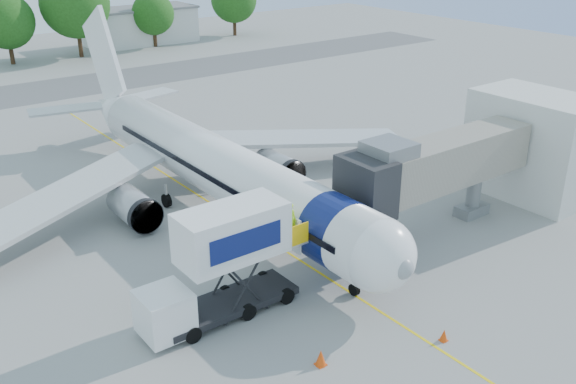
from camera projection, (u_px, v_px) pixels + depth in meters
ground at (250, 228)px, 39.65m from camera, size 160.00×160.00×0.00m
guidance_line at (250, 228)px, 39.65m from camera, size 0.15×70.00×0.01m
taxiway_strip at (37, 92)px, 70.43m from camera, size 120.00×10.00×0.01m
aircraft at (213, 165)px, 41.50m from camera, size 34.17×37.73×11.35m
jet_bridge at (430, 167)px, 37.22m from camera, size 13.90×3.20×6.60m
terminal_stub at (533, 145)px, 43.37m from camera, size 5.00×8.00×7.00m
catering_hiloader at (221, 265)px, 29.96m from camera, size 8.53×2.44×5.50m
ground_tug at (569, 334)px, 28.27m from camera, size 4.25×2.99×1.54m
safety_cone_a at (444, 335)px, 29.05m from camera, size 0.38×0.38×0.60m
safety_cone_b at (321, 358)px, 27.44m from camera, size 0.48×0.48×0.77m
outbuilding_right at (141, 25)px, 96.20m from camera, size 16.40×7.40×5.30m
tree_d at (6, 21)px, 81.50m from camera, size 7.07×7.07×9.01m
tree_e at (75, 3)px, 85.11m from camera, size 9.17×9.17×11.69m
tree_f at (153, 14)px, 93.07m from camera, size 6.10×6.10×7.78m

